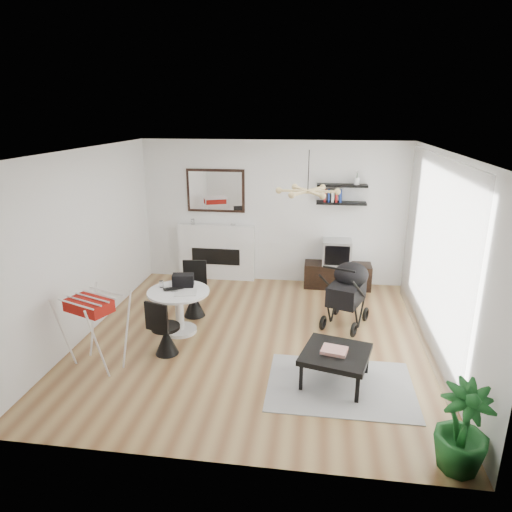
# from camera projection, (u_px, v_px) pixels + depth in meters

# --- Properties ---
(floor) EXTENTS (5.00, 5.00, 0.00)m
(floor) POSITION_uv_depth(u_px,v_px,m) (254.00, 339.00, 6.70)
(floor) COLOR brown
(floor) RESTS_ON ground
(ceiling) EXTENTS (5.00, 5.00, 0.00)m
(ceiling) POSITION_uv_depth(u_px,v_px,m) (254.00, 151.00, 5.88)
(ceiling) COLOR white
(ceiling) RESTS_ON wall_back
(wall_back) EXTENTS (5.00, 0.00, 5.00)m
(wall_back) POSITION_uv_depth(u_px,v_px,m) (273.00, 213.00, 8.65)
(wall_back) COLOR white
(wall_back) RESTS_ON floor
(wall_left) EXTENTS (0.00, 5.00, 5.00)m
(wall_left) POSITION_uv_depth(u_px,v_px,m) (84.00, 244.00, 6.62)
(wall_left) COLOR white
(wall_left) RESTS_ON floor
(wall_right) EXTENTS (0.00, 5.00, 5.00)m
(wall_right) POSITION_uv_depth(u_px,v_px,m) (443.00, 259.00, 5.96)
(wall_right) COLOR white
(wall_right) RESTS_ON floor
(sheer_curtain) EXTENTS (0.04, 3.60, 2.60)m
(sheer_curtain) POSITION_uv_depth(u_px,v_px,m) (432.00, 254.00, 6.16)
(sheer_curtain) COLOR white
(sheer_curtain) RESTS_ON wall_right
(fireplace) EXTENTS (1.50, 0.17, 2.16)m
(fireplace) POSITION_uv_depth(u_px,v_px,m) (216.00, 245.00, 8.93)
(fireplace) COLOR white
(fireplace) RESTS_ON floor
(shelf_lower) EXTENTS (0.90, 0.25, 0.04)m
(shelf_lower) POSITION_uv_depth(u_px,v_px,m) (341.00, 203.00, 8.29)
(shelf_lower) COLOR black
(shelf_lower) RESTS_ON wall_back
(shelf_upper) EXTENTS (0.90, 0.25, 0.04)m
(shelf_upper) POSITION_uv_depth(u_px,v_px,m) (342.00, 185.00, 8.19)
(shelf_upper) COLOR black
(shelf_upper) RESTS_ON wall_back
(pendant_lamp) EXTENTS (0.90, 0.90, 0.10)m
(pendant_lamp) POSITION_uv_depth(u_px,v_px,m) (308.00, 191.00, 6.24)
(pendant_lamp) COLOR tan
(pendant_lamp) RESTS_ON ceiling
(tv_console) EXTENTS (1.24, 0.43, 0.46)m
(tv_console) POSITION_uv_depth(u_px,v_px,m) (337.00, 275.00, 8.61)
(tv_console) COLOR black
(tv_console) RESTS_ON floor
(crt_tv) EXTENTS (0.52, 0.46, 0.46)m
(crt_tv) POSITION_uv_depth(u_px,v_px,m) (337.00, 252.00, 8.47)
(crt_tv) COLOR #B8B8BA
(crt_tv) RESTS_ON tv_console
(dining_table) EXTENTS (0.92, 0.92, 0.67)m
(dining_table) POSITION_uv_depth(u_px,v_px,m) (179.00, 305.00, 6.79)
(dining_table) COLOR white
(dining_table) RESTS_ON floor
(laptop) EXTENTS (0.36, 0.31, 0.02)m
(laptop) POSITION_uv_depth(u_px,v_px,m) (174.00, 290.00, 6.71)
(laptop) COLOR black
(laptop) RESTS_ON dining_table
(black_bag) EXTENTS (0.34, 0.24, 0.19)m
(black_bag) POSITION_uv_depth(u_px,v_px,m) (183.00, 280.00, 6.87)
(black_bag) COLOR black
(black_bag) RESTS_ON dining_table
(newspaper) EXTENTS (0.36, 0.32, 0.01)m
(newspaper) POSITION_uv_depth(u_px,v_px,m) (186.00, 293.00, 6.63)
(newspaper) COLOR silver
(newspaper) RESTS_ON dining_table
(drinking_glass) EXTENTS (0.06, 0.06, 0.10)m
(drinking_glass) POSITION_uv_depth(u_px,v_px,m) (161.00, 284.00, 6.83)
(drinking_glass) COLOR white
(drinking_glass) RESTS_ON dining_table
(chair_far) EXTENTS (0.42, 0.44, 0.89)m
(chair_far) POSITION_uv_depth(u_px,v_px,m) (194.00, 299.00, 7.41)
(chair_far) COLOR black
(chair_far) RESTS_ON floor
(chair_near) EXTENTS (0.42, 0.43, 0.82)m
(chair_near) POSITION_uv_depth(u_px,v_px,m) (165.00, 337.00, 6.21)
(chair_near) COLOR black
(chair_near) RESTS_ON floor
(drying_rack) EXTENTS (0.84, 0.82, 0.99)m
(drying_rack) POSITION_uv_depth(u_px,v_px,m) (95.00, 330.00, 5.84)
(drying_rack) COLOR white
(drying_rack) RESTS_ON floor
(stroller) EXTENTS (0.81, 0.99, 1.08)m
(stroller) POSITION_uv_depth(u_px,v_px,m) (347.00, 296.00, 7.07)
(stroller) COLOR black
(stroller) RESTS_ON floor
(rug) EXTENTS (1.76, 1.27, 0.01)m
(rug) POSITION_uv_depth(u_px,v_px,m) (340.00, 386.00, 5.55)
(rug) COLOR #9F9F9F
(rug) RESTS_ON floor
(coffee_table) EXTENTS (0.94, 0.94, 0.40)m
(coffee_table) POSITION_uv_depth(u_px,v_px,m) (336.00, 355.00, 5.54)
(coffee_table) COLOR black
(coffee_table) RESTS_ON rug
(magazines) EXTENTS (0.35, 0.30, 0.04)m
(magazines) POSITION_uv_depth(u_px,v_px,m) (334.00, 350.00, 5.51)
(magazines) COLOR #BD3C2F
(magazines) RESTS_ON coffee_table
(potted_plant) EXTENTS (0.55, 0.55, 0.88)m
(potted_plant) POSITION_uv_depth(u_px,v_px,m) (463.00, 428.00, 4.15)
(potted_plant) COLOR #17531F
(potted_plant) RESTS_ON floor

